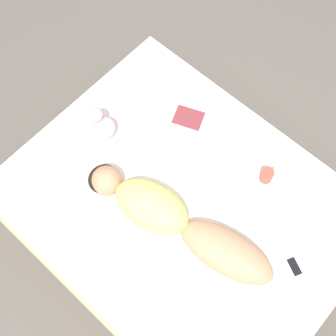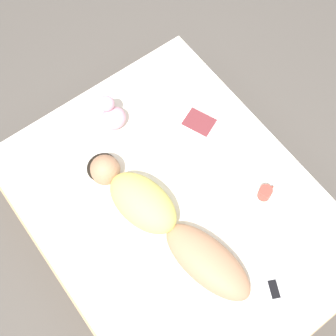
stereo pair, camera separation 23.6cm
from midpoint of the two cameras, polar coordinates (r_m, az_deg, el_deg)
The scene contains 7 objects.
ground_plane at distance 3.46m, azimuth 2.88°, elevation -7.60°, with size 12.00×12.00×0.00m, color #4C4742.
bed at distance 3.22m, azimuth 3.09°, elevation -6.34°, with size 1.72×2.20×0.51m.
person at distance 2.84m, azimuth 1.32°, elevation -6.31°, with size 0.47×1.30×0.23m.
open_magazine at distance 3.18m, azimuth 4.93°, elevation 3.84°, with size 0.55×0.45×0.01m.
coffee_mug at distance 3.03m, azimuth 13.96°, elevation -3.14°, with size 0.11×0.08×0.10m.
cell_phone at distance 2.93m, azimuth 15.12°, elevation -14.30°, with size 0.11×0.15×0.01m.
plush_toy at distance 3.14m, azimuth -4.75°, elevation 6.29°, with size 0.17×0.19×0.23m.
Camera 2 is at (-0.64, -0.76, 3.31)m, focal length 50.00 mm.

